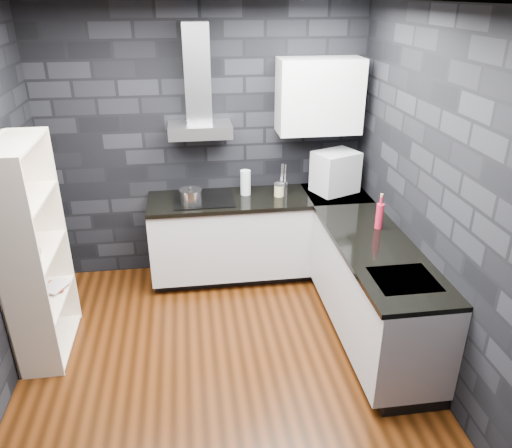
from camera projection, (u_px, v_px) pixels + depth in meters
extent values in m
plane|color=#441E0A|center=(222.00, 358.00, 4.13)|extent=(3.20, 3.20, 0.00)
plane|color=silver|center=(209.00, 2.00, 2.99)|extent=(3.20, 3.20, 0.00)
cube|color=black|center=(205.00, 146.00, 5.02)|extent=(3.20, 0.05, 2.70)
cube|color=black|center=(243.00, 361.00, 2.10)|extent=(3.20, 0.05, 2.70)
cube|color=black|center=(431.00, 197.00, 3.77)|extent=(0.05, 3.20, 2.70)
cube|color=black|center=(258.00, 268.00, 5.38)|extent=(2.18, 0.50, 0.10)
cube|color=black|center=(373.00, 332.00, 4.37)|extent=(0.50, 1.78, 0.10)
cube|color=silver|center=(259.00, 234.00, 5.16)|extent=(2.20, 0.60, 0.76)
cube|color=silver|center=(374.00, 291.00, 4.18)|extent=(0.60, 1.80, 0.76)
cube|color=black|center=(259.00, 199.00, 4.98)|extent=(2.20, 0.62, 0.04)
cube|color=black|center=(378.00, 249.00, 4.01)|extent=(0.62, 1.80, 0.04)
cube|color=black|center=(336.00, 194.00, 5.09)|extent=(0.62, 0.62, 0.04)
cube|color=#A7A7AB|center=(200.00, 130.00, 4.75)|extent=(0.60, 0.34, 0.12)
cube|color=#A7A7AB|center=(197.00, 74.00, 4.59)|extent=(0.24, 0.20, 0.90)
cube|color=silver|center=(319.00, 96.00, 4.76)|extent=(0.80, 0.35, 0.70)
cube|color=black|center=(204.00, 199.00, 4.91)|extent=(0.58, 0.50, 0.01)
cube|color=#A7A7AB|center=(404.00, 280.00, 3.56)|extent=(0.44, 0.40, 0.01)
cylinder|color=#B0B0B5|center=(191.00, 197.00, 4.78)|extent=(0.23, 0.23, 0.12)
cylinder|color=silver|center=(245.00, 183.00, 4.98)|extent=(0.11, 0.11, 0.25)
cylinder|color=tan|center=(279.00, 190.00, 4.97)|extent=(0.12, 0.12, 0.12)
cylinder|color=#B0B0B5|center=(283.00, 188.00, 5.01)|extent=(0.13, 0.13, 0.14)
cube|color=#ACAFB4|center=(335.00, 172.00, 4.97)|extent=(0.50, 0.45, 0.41)
cylinder|color=#B21932|center=(379.00, 216.00, 4.27)|extent=(0.07, 0.07, 0.22)
cube|color=#F6E4CB|center=(34.00, 253.00, 3.90)|extent=(0.42, 0.83, 1.80)
imported|color=white|center=(29.00, 256.00, 3.79)|extent=(0.24, 0.24, 0.05)
imported|color=maroon|center=(45.00, 278.00, 4.19)|extent=(0.15, 0.03, 0.20)
imported|color=#B2B2B2|center=(46.00, 274.00, 4.21)|extent=(0.16, 0.09, 0.23)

